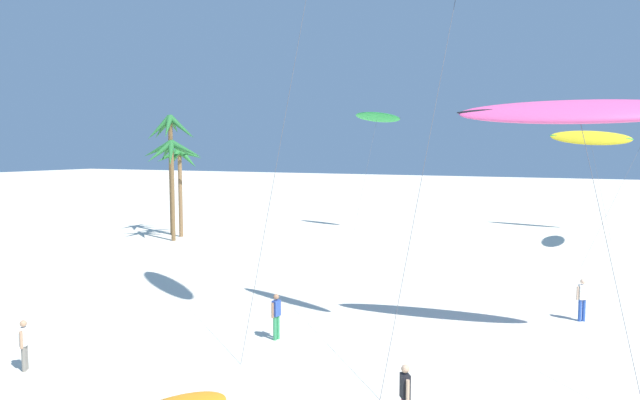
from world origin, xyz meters
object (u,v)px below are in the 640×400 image
(palm_tree_2, at_px, (180,163))
(palm_tree_1, at_px, (171,138))
(person_mid_field, at_px, (24,343))
(person_foreground_walker, at_px, (405,395))
(person_far_watcher, at_px, (582,298))
(flying_kite_6, at_px, (377,117))
(palm_tree_0, at_px, (172,156))
(flying_kite_4, at_px, (579,111))
(flying_kite_0, at_px, (590,138))
(person_near_left, at_px, (276,315))

(palm_tree_2, bearing_deg, palm_tree_1, 150.54)
(person_mid_field, bearing_deg, palm_tree_2, 118.95)
(person_foreground_walker, relative_size, person_far_watcher, 0.99)
(palm_tree_1, height_order, flying_kite_6, flying_kite_6)
(palm_tree_0, height_order, flying_kite_4, flying_kite_4)
(flying_kite_6, relative_size, person_foreground_walker, 6.01)
(palm_tree_1, relative_size, person_mid_field, 6.00)
(person_mid_field, bearing_deg, flying_kite_6, 91.18)
(palm_tree_1, height_order, flying_kite_0, palm_tree_1)
(palm_tree_2, height_order, person_foreground_walker, palm_tree_2)
(palm_tree_0, relative_size, person_mid_field, 4.73)
(flying_kite_6, bearing_deg, palm_tree_0, -135.05)
(person_foreground_walker, bearing_deg, palm_tree_0, 139.21)
(flying_kite_0, relative_size, flying_kite_6, 0.85)
(flying_kite_4, bearing_deg, palm_tree_1, 152.85)
(flying_kite_0, xyz_separation_m, person_mid_field, (-15.86, -42.24, -7.10))
(person_near_left, bearing_deg, palm_tree_1, 137.06)
(palm_tree_0, relative_size, person_foreground_walker, 4.45)
(flying_kite_0, height_order, flying_kite_4, flying_kite_4)
(palm_tree_0, xyz_separation_m, person_far_watcher, (28.84, -9.48, -5.56))
(palm_tree_0, distance_m, person_near_left, 25.72)
(flying_kite_4, distance_m, flying_kite_6, 30.16)
(flying_kite_6, xyz_separation_m, person_near_left, (6.49, -28.95, -8.82))
(person_foreground_walker, bearing_deg, palm_tree_2, 137.82)
(person_foreground_walker, bearing_deg, flying_kite_4, 67.44)
(flying_kite_0, distance_m, person_near_left, 38.23)
(flying_kite_6, bearing_deg, palm_tree_1, -146.62)
(palm_tree_2, xyz_separation_m, flying_kite_0, (29.50, 17.58, 2.08))
(flying_kite_4, relative_size, person_near_left, 5.18)
(palm_tree_1, relative_size, flying_kite_4, 1.10)
(flying_kite_4, distance_m, person_mid_field, 19.86)
(palm_tree_0, height_order, person_mid_field, palm_tree_0)
(palm_tree_2, relative_size, person_near_left, 4.19)
(palm_tree_1, distance_m, person_foreground_walker, 37.15)
(person_near_left, bearing_deg, person_mid_field, -133.66)
(palm_tree_0, relative_size, palm_tree_2, 1.07)
(flying_kite_4, bearing_deg, palm_tree_0, 155.23)
(person_mid_field, bearing_deg, person_far_watcher, 39.98)
(person_near_left, bearing_deg, flying_kite_6, 102.64)
(palm_tree_1, bearing_deg, person_near_left, -42.94)
(palm_tree_2, height_order, flying_kite_0, flying_kite_0)
(palm_tree_0, bearing_deg, palm_tree_1, 130.78)
(palm_tree_1, height_order, person_near_left, palm_tree_1)
(palm_tree_1, bearing_deg, person_mid_field, -59.31)
(flying_kite_0, bearing_deg, person_mid_field, -110.58)
(flying_kite_0, bearing_deg, flying_kite_6, -156.40)
(palm_tree_1, bearing_deg, flying_kite_4, -27.15)
(palm_tree_0, bearing_deg, person_far_watcher, -18.20)
(palm_tree_1, bearing_deg, person_foreground_walker, -41.59)
(palm_tree_2, bearing_deg, flying_kite_0, 30.80)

